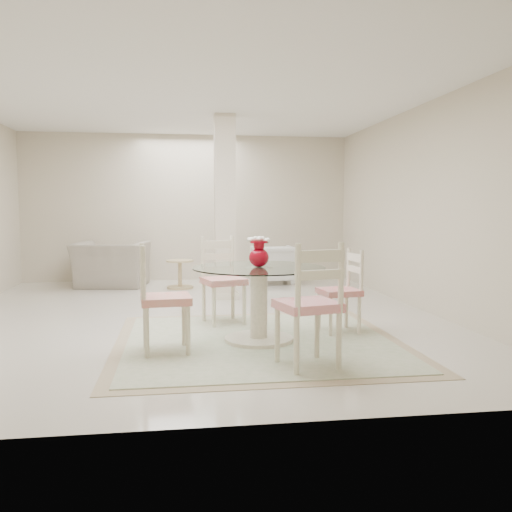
{
  "coord_description": "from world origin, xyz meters",
  "views": [
    {
      "loc": [
        -0.19,
        -6.71,
        1.33
      ],
      "look_at": [
        0.6,
        -1.24,
        0.85
      ],
      "focal_mm": 38.0,
      "sensor_mm": 36.0,
      "label": 1
    }
  ],
  "objects": [
    {
      "name": "armchair_white",
      "position": [
        1.5,
        2.81,
        0.34
      ],
      "size": [
        0.75,
        0.77,
        0.68
      ],
      "primitive_type": "imported",
      "rotation": [
        0.0,
        0.0,
        3.18
      ],
      "color": "silver",
      "rests_on": "ground"
    },
    {
      "name": "dining_chair_north",
      "position": [
        0.31,
        -0.46,
        0.59
      ],
      "size": [
        0.55,
        0.55,
        1.12
      ],
      "rotation": [
        0.0,
        0.0,
        0.27
      ],
      "color": "#F2E9C7",
      "rests_on": "ground"
    },
    {
      "name": "column",
      "position": [
        0.5,
        1.3,
        1.35
      ],
      "size": [
        0.3,
        0.3,
        2.7
      ],
      "primitive_type": "cube",
      "color": "beige",
      "rests_on": "ground"
    },
    {
      "name": "ground",
      "position": [
        0.0,
        0.0,
        0.0
      ],
      "size": [
        7.0,
        7.0,
        0.0
      ],
      "primitive_type": "plane",
      "color": "beige",
      "rests_on": "ground"
    },
    {
      "name": "dining_chair_east",
      "position": [
        1.57,
        -1.16,
        0.52
      ],
      "size": [
        0.44,
        0.44,
        0.99
      ],
      "rotation": [
        0.0,
        0.0,
        -1.46
      ],
      "color": "#F7E8CB",
      "rests_on": "ground"
    },
    {
      "name": "side_table",
      "position": [
        -0.17,
        2.39,
        0.22
      ],
      "size": [
        0.46,
        0.46,
        0.48
      ],
      "color": "tan",
      "rests_on": "ground"
    },
    {
      "name": "dining_chair_south",
      "position": [
        0.89,
        -2.42,
        0.62
      ],
      "size": [
        0.56,
        0.56,
        1.17
      ],
      "rotation": [
        0.0,
        0.0,
        3.37
      ],
      "color": "beige",
      "rests_on": "ground"
    },
    {
      "name": "area_rug",
      "position": [
        0.6,
        -1.44,
        0.01
      ],
      "size": [
        2.85,
        2.85,
        0.02
      ],
      "color": "tan",
      "rests_on": "ground"
    },
    {
      "name": "dining_chair_west",
      "position": [
        -0.38,
        -1.72,
        0.59
      ],
      "size": [
        0.48,
        0.48,
        1.12
      ],
      "rotation": [
        0.0,
        0.0,
        1.66
      ],
      "color": "beige",
      "rests_on": "ground"
    },
    {
      "name": "dining_table",
      "position": [
        0.6,
        -1.44,
        0.39
      ],
      "size": [
        1.31,
        1.31,
        0.76
      ],
      "rotation": [
        0.0,
        0.0,
        0.3
      ],
      "color": "#F8E8CC",
      "rests_on": "ground"
    },
    {
      "name": "room_shell",
      "position": [
        0.0,
        0.0,
        1.86
      ],
      "size": [
        6.02,
        7.02,
        2.71
      ],
      "color": "beige",
      "rests_on": "ground"
    },
    {
      "name": "recliner_taupe",
      "position": [
        -1.33,
        2.78,
        0.38
      ],
      "size": [
        1.31,
        1.19,
        0.76
      ],
      "primitive_type": "imported",
      "rotation": [
        0.0,
        0.0,
        2.99
      ],
      "color": "gray",
      "rests_on": "ground"
    },
    {
      "name": "red_vase",
      "position": [
        0.6,
        -1.44,
        0.9
      ],
      "size": [
        0.23,
        0.2,
        0.3
      ],
      "color": "#A00416",
      "rests_on": "dining_table"
    }
  ]
}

